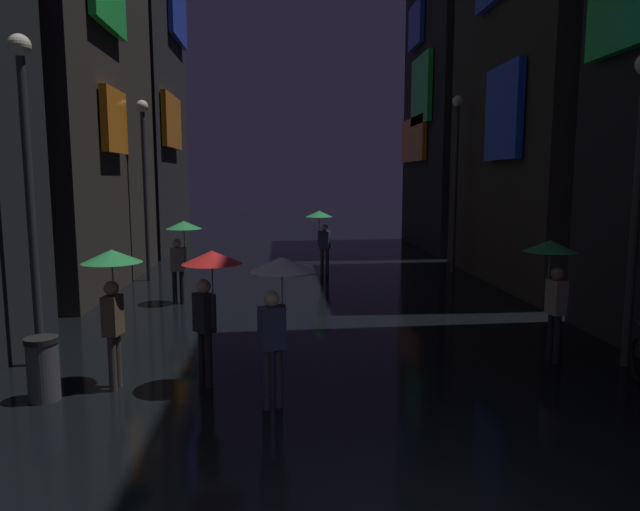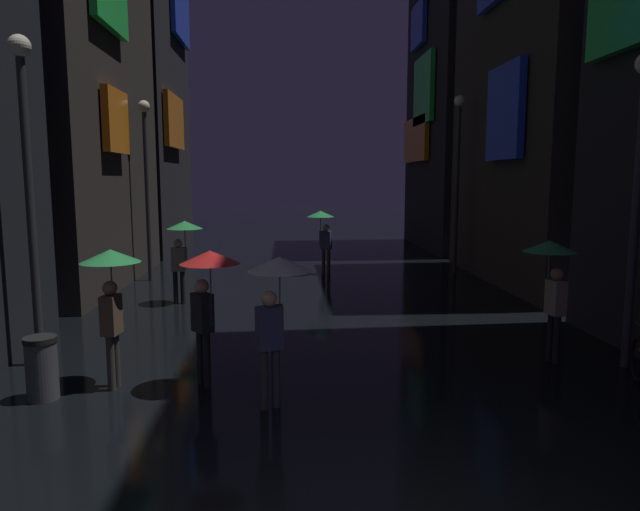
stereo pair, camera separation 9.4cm
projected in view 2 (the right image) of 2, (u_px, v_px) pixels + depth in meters
name	position (u px, v px, depth m)	size (l,w,h in m)	color
building_left_far	(125.00, 6.00, 24.19)	(4.25, 7.29, 20.87)	black
building_right_mid	(559.00, 70.00, 17.09)	(4.25, 7.99, 12.83)	#2D2826
building_right_far	(469.00, 61.00, 25.39)	(4.25, 7.42, 16.78)	black
pedestrian_near_crossing_green	(551.00, 267.00, 9.85)	(0.90, 0.90, 2.12)	black
pedestrian_foreground_right_green	(183.00, 239.00, 14.42)	(0.90, 0.90, 2.12)	black
pedestrian_midstreet_centre_clear	(276.00, 290.00, 7.83)	(0.90, 0.90, 2.12)	#2D2D38
pedestrian_far_right_green	(322.00, 224.00, 18.90)	(0.90, 0.90, 2.12)	#38332D
pedestrian_foreground_left_green	(111.00, 279.00, 8.63)	(0.90, 0.90, 2.12)	#38332D
pedestrian_midstreet_left_red	(208.00, 280.00, 8.58)	(0.90, 0.90, 2.12)	black
streetlamp_left_near	(27.00, 164.00, 9.38)	(0.36, 0.36, 5.47)	#2D2D33
streetlamp_right_near	(639.00, 173.00, 9.28)	(0.36, 0.36, 5.18)	#2D2D33
streetlamp_left_far	(146.00, 169.00, 17.46)	(0.36, 0.36, 5.52)	#2D2D33
streetlamp_right_far	(458.00, 164.00, 18.98)	(0.36, 0.36, 5.89)	#2D2D33
trash_bin	(42.00, 368.00, 8.23)	(0.46, 0.46, 0.93)	#3F3F47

